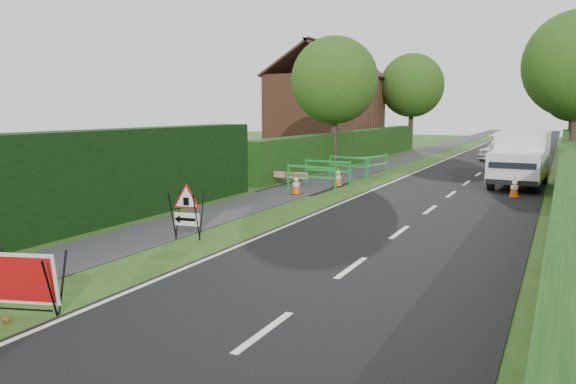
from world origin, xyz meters
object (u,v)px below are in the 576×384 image
(works_van, at_px, (521,158))
(hatchback_car, at_px, (503,149))
(red_rect_sign, at_px, (22,280))
(triangle_sign, at_px, (185,207))

(works_van, xyz_separation_m, hatchback_car, (-1.79, 12.13, -0.48))
(red_rect_sign, relative_size, triangle_sign, 1.11)
(triangle_sign, relative_size, hatchback_car, 0.29)
(red_rect_sign, height_order, triangle_sign, triangle_sign)
(works_van, distance_m, hatchback_car, 12.27)
(triangle_sign, height_order, hatchback_car, hatchback_car)
(works_van, relative_size, hatchback_car, 1.23)
(triangle_sign, xyz_separation_m, hatchback_car, (4.50, 25.58, -0.12))
(red_rect_sign, distance_m, works_van, 19.29)
(triangle_sign, bearing_deg, hatchback_car, 70.17)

